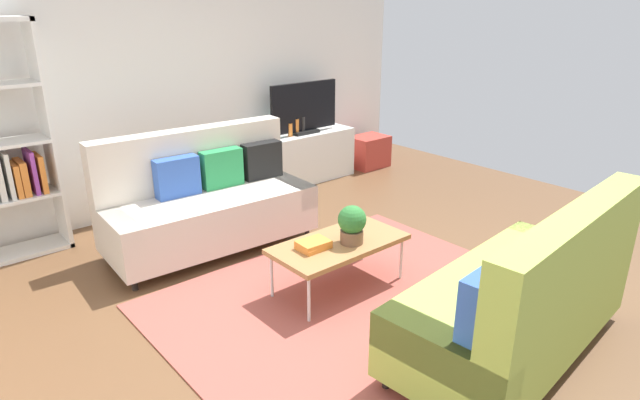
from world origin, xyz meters
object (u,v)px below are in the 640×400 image
(table_book_0, at_px, (313,247))
(bottle_2, at_px, (303,125))
(vase_0, at_px, (263,133))
(vase_1, at_px, (276,129))
(coffee_table, at_px, (339,245))
(bottle_0, at_px, (290,130))
(couch_beige, at_px, (207,201))
(potted_plant, at_px, (352,224))
(tv, at_px, (304,109))
(tv_console, at_px, (304,157))
(storage_trunk, at_px, (369,152))
(bottle_1, at_px, (297,127))
(couch_green, at_px, (523,297))

(table_book_0, relative_size, bottle_2, 1.10)
(vase_0, bearing_deg, vase_1, 0.00)
(coffee_table, bearing_deg, bottle_0, 60.74)
(couch_beige, relative_size, potted_plant, 6.24)
(couch_beige, bearing_deg, potted_plant, 109.50)
(potted_plant, xyz_separation_m, bottle_0, (1.25, 2.42, 0.14))
(bottle_0, bearing_deg, tv, 4.77)
(tv_console, xyz_separation_m, bottle_0, (-0.24, -0.04, 0.40))
(potted_plant, bearing_deg, bottle_2, 58.97)
(potted_plant, bearing_deg, storage_trunk, 42.35)
(potted_plant, bearing_deg, vase_0, 70.11)
(coffee_table, relative_size, vase_1, 5.73)
(bottle_2, bearing_deg, coffee_table, -122.97)
(tv, relative_size, bottle_1, 4.97)
(tv_console, xyz_separation_m, tv, (0.00, -0.02, 0.63))
(tv, relative_size, potted_plant, 3.22)
(couch_beige, height_order, bottle_1, couch_beige)
(bottle_2, bearing_deg, tv, 31.74)
(tv, bearing_deg, couch_beige, -154.13)
(coffee_table, xyz_separation_m, bottle_1, (1.42, 2.34, 0.35))
(tv, distance_m, bottle_1, 0.25)
(vase_0, relative_size, vase_1, 0.82)
(potted_plant, bearing_deg, bottle_0, 62.71)
(coffee_table, bearing_deg, tv_console, 56.92)
(couch_green, distance_m, potted_plant, 1.37)
(potted_plant, bearing_deg, table_book_0, 159.43)
(tv_console, bearing_deg, bottle_1, -163.13)
(bottle_1, bearing_deg, storage_trunk, -2.79)
(bottle_0, height_order, bottle_1, bottle_1)
(vase_1, relative_size, bottle_1, 0.95)
(coffee_table, height_order, storage_trunk, storage_trunk)
(couch_green, bearing_deg, vase_0, 74.96)
(tv_console, bearing_deg, potted_plant, -121.18)
(potted_plant, xyz_separation_m, bottle_2, (1.46, 2.42, 0.17))
(table_book_0, xyz_separation_m, bottle_1, (1.66, 2.31, 0.30))
(coffee_table, distance_m, vase_0, 2.64)
(couch_green, bearing_deg, coffee_table, 96.58)
(table_book_0, distance_m, vase_1, 2.79)
(coffee_table, relative_size, bottle_0, 6.80)
(couch_green, bearing_deg, tv_console, 66.63)
(vase_0, xyz_separation_m, vase_1, (0.19, 0.00, 0.02))
(vase_1, bearing_deg, storage_trunk, -5.73)
(couch_beige, distance_m, bottle_0, 1.95)
(table_book_0, height_order, vase_0, vase_0)
(couch_beige, xyz_separation_m, couch_green, (0.68, -2.84, -0.01))
(coffee_table, distance_m, bottle_0, 2.70)
(couch_beige, distance_m, vase_1, 1.86)
(storage_trunk, height_order, table_book_0, table_book_0)
(tv, xyz_separation_m, storage_trunk, (1.10, -0.08, -0.73))
(bottle_1, bearing_deg, vase_0, 168.64)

